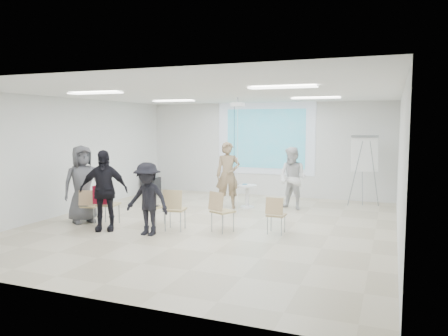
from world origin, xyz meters
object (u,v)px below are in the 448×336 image
(player_right, at_px, (293,175))
(pedestal_table, at_px, (247,195))
(laptop, at_px, (155,205))
(flipchart_easel, at_px, (364,154))
(chair_right_inner, at_px, (220,208))
(av_cart, at_px, (151,183))
(chair_left_inner, at_px, (152,204))
(chair_left_mid, at_px, (106,201))
(player_left, at_px, (228,171))
(chair_far_left, at_px, (89,203))
(audience_outer, at_px, (82,179))
(audience_left, at_px, (103,184))
(audience_mid, at_px, (147,194))
(chair_center, at_px, (174,206))
(chair_right_far, at_px, (276,212))

(player_right, bearing_deg, pedestal_table, -146.45)
(laptop, relative_size, flipchart_easel, 0.15)
(flipchart_easel, bearing_deg, laptop, -151.19)
(pedestal_table, relative_size, chair_right_inner, 0.75)
(player_right, height_order, av_cart, player_right)
(player_right, height_order, chair_left_inner, player_right)
(chair_left_mid, xyz_separation_m, flipchart_easel, (5.35, 4.56, 0.93))
(player_left, distance_m, laptop, 2.68)
(chair_far_left, xyz_separation_m, audience_outer, (-0.20, 0.05, 0.55))
(chair_left_mid, height_order, audience_left, audience_left)
(player_right, distance_m, audience_mid, 4.44)
(chair_left_inner, relative_size, audience_left, 0.41)
(pedestal_table, height_order, chair_center, chair_center)
(audience_outer, xyz_separation_m, flipchart_easel, (6.05, 4.51, 0.46))
(chair_right_far, bearing_deg, chair_left_inner, -176.02)
(pedestal_table, height_order, audience_outer, audience_outer)
(player_left, relative_size, player_right, 1.10)
(audience_mid, height_order, av_cart, audience_mid)
(chair_right_inner, height_order, laptop, chair_right_inner)
(chair_far_left, relative_size, av_cart, 1.02)
(laptop, distance_m, audience_outer, 1.84)
(chair_left_inner, height_order, chair_center, chair_center)
(laptop, distance_m, av_cart, 4.50)
(chair_right_far, bearing_deg, chair_far_left, -172.45)
(chair_center, bearing_deg, chair_right_far, 2.96)
(audience_mid, xyz_separation_m, flipchart_easel, (4.00, 4.99, 0.61))
(player_left, xyz_separation_m, audience_outer, (-2.58, -2.88, -0.01))
(pedestal_table, bearing_deg, audience_left, -121.00)
(player_right, relative_size, chair_left_inner, 2.26)
(chair_right_inner, xyz_separation_m, audience_outer, (-3.38, -0.28, 0.50))
(chair_left_mid, xyz_separation_m, chair_right_far, (3.84, 0.60, -0.08))
(chair_left_inner, bearing_deg, chair_right_far, 14.89)
(player_left, relative_size, chair_far_left, 2.60)
(chair_center, bearing_deg, pedestal_table, 66.98)
(pedestal_table, xyz_separation_m, audience_mid, (-1.02, -3.56, 0.50))
(pedestal_table, bearing_deg, chair_right_inner, -83.77)
(av_cart, bearing_deg, audience_left, -67.44)
(player_right, distance_m, chair_left_inner, 4.01)
(player_right, distance_m, flipchart_easel, 2.19)
(pedestal_table, distance_m, chair_left_inner, 3.08)
(laptop, xyz_separation_m, audience_mid, (0.36, -0.91, 0.42))
(pedestal_table, xyz_separation_m, audience_outer, (-3.08, -3.08, 0.66))
(pedestal_table, height_order, chair_right_inner, chair_right_inner)
(audience_mid, bearing_deg, chair_left_mid, 165.52)
(chair_left_inner, height_order, audience_outer, audience_outer)
(pedestal_table, bearing_deg, chair_left_inner, -116.88)
(chair_right_inner, bearing_deg, laptop, -159.86)
(chair_right_far, xyz_separation_m, flipchart_easel, (1.52, 3.96, 1.01))
(laptop, xyz_separation_m, audience_outer, (-1.70, -0.42, 0.58))
(chair_center, height_order, audience_left, audience_left)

